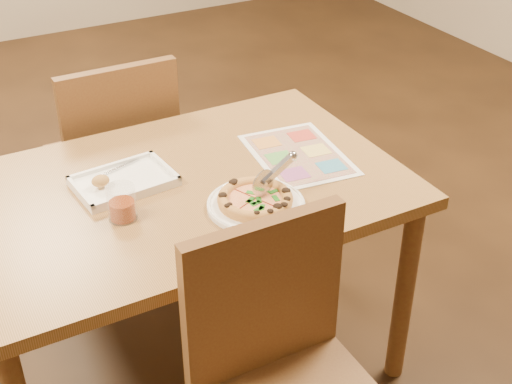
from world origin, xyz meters
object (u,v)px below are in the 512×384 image
chair_far (117,145)px  pizza_cutter (273,174)px  dining_table (181,209)px  glass_tumbler (122,205)px  plate (256,205)px  pizza (255,199)px  menu (298,155)px  appetizer_tray (122,182)px  chair_near (282,355)px

chair_far → pizza_cutter: chair_far is taller
dining_table → pizza_cutter: 0.33m
glass_tumbler → chair_far: bearing=73.7°
chair_far → plate: (0.14, -0.81, 0.16)m
dining_table → plate: 0.27m
pizza → menu: (0.26, 0.19, -0.02)m
menu → dining_table: bearing=178.2°
dining_table → chair_far: chair_far is taller
plate → appetizer_tray: size_ratio=0.92×
dining_table → glass_tumbler: bearing=-156.9°
chair_near → menu: bearing=56.0°
plate → chair_near: bearing=-109.9°
dining_table → chair_near: chair_near is taller
chair_near → pizza: bearing=70.4°
menu → chair_near: bearing=-124.0°
dining_table → pizza_cutter: size_ratio=8.36×
dining_table → pizza: bearing=-55.9°
pizza_cutter → glass_tumbler: pizza_cutter is taller
plate → pizza: bearing=135.5°
chair_far → glass_tumbler: (-0.20, -0.69, 0.20)m
pizza_cutter → menu: bearing=28.2°
menu → pizza_cutter: bearing=-136.6°
chair_near → pizza: 0.46m
appetizer_tray → menu: bearing=-9.3°
pizza_cutter → glass_tumbler: (-0.40, 0.11, -0.04)m
dining_table → menu: size_ratio=3.49×
plate → menu: plate is taller
appetizer_tray → chair_far: bearing=74.5°
appetizer_tray → pizza_cutter: bearing=-38.1°
chair_far → pizza: 0.84m
dining_table → appetizer_tray: appetizer_tray is taller
chair_far → glass_tumbler: 0.74m
plate → appetizer_tray: 0.41m
pizza → glass_tumbler: (-0.34, 0.12, 0.02)m
chair_far → chair_near: bearing=90.0°
pizza_cutter → appetizer_tray: size_ratio=0.52×
chair_near → pizza_cutter: size_ratio=3.02×
chair_near → chair_far: size_ratio=1.00×
dining_table → chair_near: bearing=-90.0°
plate → glass_tumbler: size_ratio=2.75×
menu → glass_tumbler: bearing=-173.1°
dining_table → chair_near: size_ratio=2.77×
pizza → pizza_cutter: (0.06, 0.01, 0.06)m
glass_tumbler → menu: bearing=6.9°
appetizer_tray → glass_tumbler: 0.17m
chair_near → pizza_cutter: bearing=63.4°
pizza_cutter → appetizer_tray: 0.45m
appetizer_tray → dining_table: bearing=-27.8°
pizza_cutter → appetizer_tray: (-0.35, 0.27, -0.07)m
chair_far → menu: (0.40, -0.61, 0.16)m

